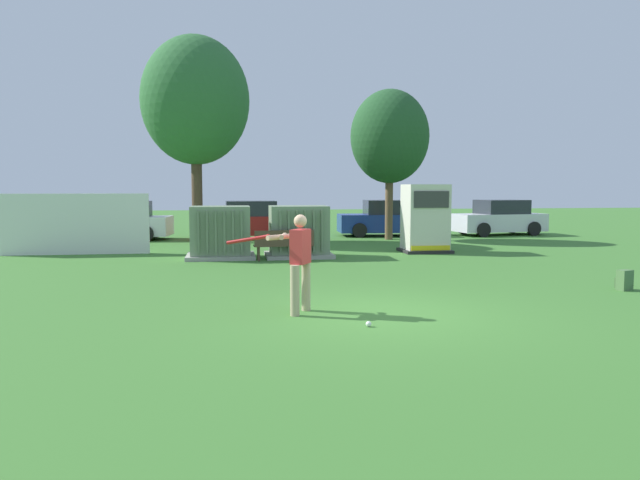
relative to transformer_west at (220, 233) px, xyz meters
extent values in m
plane|color=#3D752D|center=(2.89, -8.77, -0.79)|extent=(96.00, 96.00, 0.00)
cube|color=white|center=(-4.77, 1.73, 0.21)|extent=(4.80, 0.12, 2.00)
cube|color=#9E9B93|center=(0.00, 0.01, -0.73)|extent=(2.10, 1.70, 0.12)
cube|color=gray|center=(0.00, 0.01, 0.08)|extent=(1.80, 1.40, 1.50)
cube|color=#63755B|center=(-0.64, -0.75, 0.08)|extent=(0.06, 0.12, 1.27)
cube|color=#63755B|center=(-0.38, -0.75, 0.08)|extent=(0.06, 0.12, 1.27)
cube|color=#63755B|center=(-0.13, -0.75, 0.08)|extent=(0.06, 0.12, 1.27)
cube|color=#63755B|center=(0.13, -0.75, 0.08)|extent=(0.06, 0.12, 1.27)
cube|color=#63755B|center=(0.38, -0.75, 0.08)|extent=(0.06, 0.12, 1.27)
cube|color=#63755B|center=(0.64, -0.75, 0.08)|extent=(0.06, 0.12, 1.27)
cube|color=#9E9B93|center=(2.44, -0.02, -0.73)|extent=(2.10, 1.70, 0.12)
cube|color=gray|center=(2.44, -0.02, 0.08)|extent=(1.80, 1.40, 1.50)
cube|color=#63755B|center=(1.80, -0.78, 0.08)|extent=(0.06, 0.12, 1.27)
cube|color=#63755B|center=(2.06, -0.78, 0.08)|extent=(0.06, 0.12, 1.27)
cube|color=#63755B|center=(2.31, -0.78, 0.08)|extent=(0.06, 0.12, 1.27)
cube|color=#63755B|center=(2.57, -0.78, 0.08)|extent=(0.06, 0.12, 1.27)
cube|color=#63755B|center=(2.82, -0.78, 0.08)|extent=(0.06, 0.12, 1.27)
cube|color=#63755B|center=(3.08, -0.78, 0.08)|extent=(0.06, 0.12, 1.27)
cube|color=#262626|center=(6.86, 0.73, -0.74)|extent=(1.60, 1.40, 0.10)
cube|color=beige|center=(6.86, 0.73, 0.41)|extent=(1.40, 1.20, 2.20)
cube|color=#383838|center=(6.86, 0.11, 1.02)|extent=(1.19, 0.04, 0.55)
cube|color=yellow|center=(6.86, 0.11, -0.59)|extent=(1.33, 0.04, 0.16)
cube|color=#4C3828|center=(1.90, -0.77, -0.34)|extent=(1.82, 0.51, 0.05)
cube|color=#4C3828|center=(1.91, -0.95, -0.09)|extent=(1.80, 0.15, 0.44)
cylinder|color=#4C3828|center=(1.13, -0.68, -0.58)|extent=(0.06, 0.06, 0.42)
cylinder|color=#4C3828|center=(2.65, -0.59, -0.58)|extent=(0.06, 0.06, 0.42)
cylinder|color=#4C3828|center=(1.14, -0.96, -0.58)|extent=(0.06, 0.06, 0.42)
cylinder|color=#4C3828|center=(2.67, -0.86, -0.58)|extent=(0.06, 0.06, 0.42)
cylinder|color=tan|center=(1.38, -8.69, -0.35)|extent=(0.16, 0.16, 0.88)
cylinder|color=tan|center=(1.63, -8.28, -0.35)|extent=(0.16, 0.16, 0.88)
cube|color=red|center=(1.51, -8.49, 0.39)|extent=(0.41, 0.47, 0.60)
sphere|color=#DBAD89|center=(1.51, -8.49, 0.84)|extent=(0.23, 0.23, 0.23)
cylinder|color=#DBAD89|center=(1.14, -8.37, 0.55)|extent=(0.47, 0.41, 0.09)
cylinder|color=#DBAD89|center=(1.23, -8.22, 0.55)|extent=(0.20, 0.55, 0.09)
cylinder|color=red|center=(0.60, -7.95, 0.48)|extent=(0.76, 0.49, 0.21)
sphere|color=red|center=(0.97, -8.16, 0.55)|extent=(0.08, 0.08, 0.08)
sphere|color=white|center=(2.45, -9.68, -0.74)|extent=(0.09, 0.09, 0.09)
cube|color=#4C723F|center=(8.67, -7.21, -0.57)|extent=(0.37, 0.29, 0.44)
cube|color=#3D5B33|center=(8.63, -7.09, -0.63)|extent=(0.23, 0.13, 0.22)
cylinder|color=#4C3828|center=(-1.00, 5.89, 0.95)|extent=(0.43, 0.43, 3.49)
ellipsoid|color=#2D6633|center=(-1.00, 5.89, 4.86)|extent=(4.29, 4.29, 5.10)
cylinder|color=brown|center=(6.93, 5.67, 0.54)|extent=(0.33, 0.33, 2.66)
ellipsoid|color=#235128|center=(6.93, 5.67, 3.52)|extent=(3.27, 3.27, 3.89)
cube|color=silver|center=(-4.30, 7.26, -0.21)|extent=(4.36, 2.16, 0.80)
cube|color=#262B33|center=(-4.15, 7.24, 0.51)|extent=(2.26, 1.78, 0.64)
cylinder|color=black|center=(-5.69, 6.56, -0.47)|extent=(0.66, 0.29, 0.64)
cylinder|color=black|center=(-5.50, 8.25, -0.47)|extent=(0.66, 0.29, 0.64)
cylinder|color=black|center=(-3.10, 6.27, -0.47)|extent=(0.66, 0.29, 0.64)
cylinder|color=black|center=(-2.91, 7.96, -0.47)|extent=(0.66, 0.29, 0.64)
cube|color=maroon|center=(1.03, 6.96, -0.21)|extent=(4.25, 1.83, 0.80)
cube|color=#262B33|center=(1.18, 6.96, 0.51)|extent=(2.15, 1.63, 0.64)
cylinder|color=black|center=(-0.24, 6.07, -0.47)|extent=(0.65, 0.24, 0.64)
cylinder|color=black|center=(-0.30, 7.77, -0.47)|extent=(0.65, 0.24, 0.64)
cylinder|color=black|center=(2.36, 6.15, -0.47)|extent=(0.65, 0.24, 0.64)
cylinder|color=black|center=(2.31, 7.85, -0.47)|extent=(0.65, 0.24, 0.64)
cube|color=navy|center=(7.26, 7.57, -0.21)|extent=(4.29, 1.93, 0.80)
cube|color=#262B33|center=(7.41, 7.56, 0.51)|extent=(2.18, 1.67, 0.64)
cylinder|color=black|center=(5.92, 6.79, -0.47)|extent=(0.65, 0.25, 0.64)
cylinder|color=black|center=(6.01, 8.49, -0.47)|extent=(0.65, 0.25, 0.64)
cylinder|color=black|center=(8.52, 6.65, -0.47)|extent=(0.65, 0.25, 0.64)
cylinder|color=black|center=(8.61, 8.35, -0.47)|extent=(0.65, 0.25, 0.64)
cube|color=silver|center=(12.56, 7.25, -0.21)|extent=(4.39, 2.26, 0.80)
cube|color=#262B33|center=(12.71, 7.27, 0.51)|extent=(2.29, 1.83, 0.64)
cylinder|color=black|center=(11.39, 6.23, -0.47)|extent=(0.66, 0.31, 0.64)
cylinder|color=black|center=(11.16, 7.91, -0.47)|extent=(0.66, 0.31, 0.64)
cylinder|color=black|center=(13.97, 6.58, -0.47)|extent=(0.66, 0.31, 0.64)
cylinder|color=black|center=(13.74, 8.27, -0.47)|extent=(0.66, 0.31, 0.64)
camera|label=1|loc=(0.29, -18.81, 1.43)|focal=33.62mm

